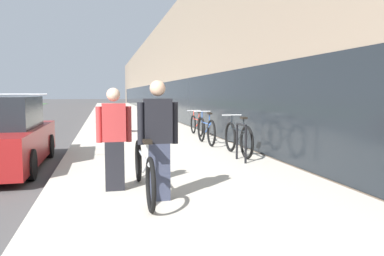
# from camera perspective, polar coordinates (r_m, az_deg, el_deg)

# --- Properties ---
(sidewalk_slab) EXTENTS (4.74, 70.00, 0.14)m
(sidewalk_slab) POSITION_cam_1_polar(r_m,az_deg,el_deg) (25.09, -10.06, 1.61)
(sidewalk_slab) COLOR #BCB5A5
(sidewalk_slab) RESTS_ON ground
(storefront_facade) EXTENTS (10.01, 70.00, 6.47)m
(storefront_facade) POSITION_cam_1_polar(r_m,az_deg,el_deg) (34.20, 1.67, 7.95)
(storefront_facade) COLOR gray
(storefront_facade) RESTS_ON ground
(tandem_bicycle) EXTENTS (0.52, 2.44, 0.90)m
(tandem_bicycle) POSITION_cam_1_polar(r_m,az_deg,el_deg) (5.64, -7.39, -6.27)
(tandem_bicycle) COLOR black
(tandem_bicycle) RESTS_ON sidewalk_slab
(person_rider) EXTENTS (0.57, 0.23, 1.69)m
(person_rider) POSITION_cam_1_polar(r_m,az_deg,el_deg) (5.29, -5.20, -1.89)
(person_rider) COLOR #33384C
(person_rider) RESTS_ON sidewalk_slab
(person_bystander) EXTENTS (0.54, 0.21, 1.60)m
(person_bystander) POSITION_cam_1_polar(r_m,az_deg,el_deg) (5.94, -11.78, -1.66)
(person_bystander) COLOR black
(person_bystander) RESTS_ON sidewalk_slab
(bike_rack_hoop) EXTENTS (0.05, 0.60, 0.84)m
(bike_rack_hoop) POSITION_cam_1_polar(r_m,az_deg,el_deg) (8.39, 7.51, -1.57)
(bike_rack_hoop) COLOR black
(bike_rack_hoop) RESTS_ON sidewalk_slab
(cruiser_bike_nearest) EXTENTS (0.52, 1.91, 0.97)m
(cruiser_bike_nearest) POSITION_cam_1_polar(r_m,az_deg,el_deg) (9.22, 7.03, -1.62)
(cruiser_bike_nearest) COLOR black
(cruiser_bike_nearest) RESTS_ON sidewalk_slab
(cruiser_bike_middle) EXTENTS (0.52, 1.89, 0.97)m
(cruiser_bike_middle) POSITION_cam_1_polar(r_m,az_deg,el_deg) (11.20, 2.16, -0.37)
(cruiser_bike_middle) COLOR black
(cruiser_bike_middle) RESTS_ON sidewalk_slab
(cruiser_bike_farthest) EXTENTS (0.52, 1.77, 0.89)m
(cruiser_bike_farthest) POSITION_cam_1_polar(r_m,az_deg,el_deg) (13.56, 0.72, 0.50)
(cruiser_bike_farthest) COLOR black
(cruiser_bike_farthest) RESTS_ON sidewalk_slab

